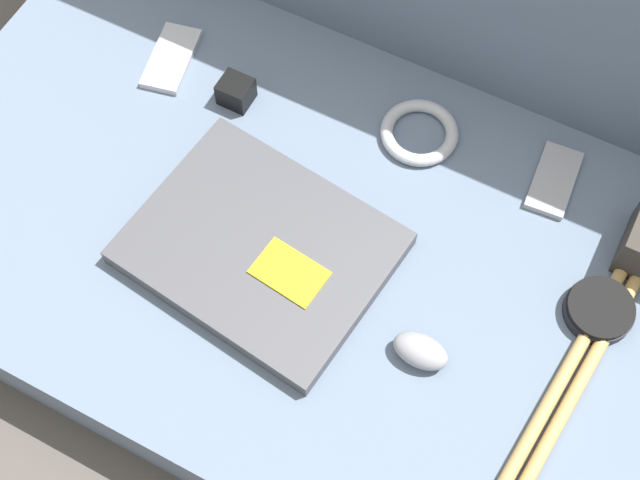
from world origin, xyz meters
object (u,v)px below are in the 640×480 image
object	(u,v)px
phone_black	(171,58)
charger_brick	(236,91)
laptop	(261,248)
phone_silver	(554,180)
computer_mouse	(421,351)
speaker_puck	(599,310)

from	to	relation	value
phone_black	charger_brick	xyz separation A→B (m)	(0.12, -0.02, 0.01)
laptop	phone_black	size ratio (longest dim) A/B	2.76
charger_brick	laptop	bearing A→B (deg)	-52.78
phone_silver	phone_black	xyz separation A→B (m)	(-0.57, -0.06, 0.00)
phone_silver	charger_brick	distance (m)	0.46
laptop	charger_brick	size ratio (longest dim) A/B	7.75
laptop	charger_brick	bearing A→B (deg)	134.18
phone_silver	phone_black	size ratio (longest dim) A/B	0.90
computer_mouse	speaker_puck	size ratio (longest dim) A/B	0.81
laptop	speaker_puck	size ratio (longest dim) A/B	3.96
phone_silver	speaker_puck	bearing A→B (deg)	-57.50
laptop	phone_silver	world-z (taller)	laptop
speaker_puck	phone_black	distance (m)	0.70
speaker_puck	computer_mouse	bearing A→B (deg)	-138.67
speaker_puck	phone_silver	distance (m)	0.20
phone_silver	phone_black	world-z (taller)	same
phone_black	laptop	bearing A→B (deg)	-50.59
computer_mouse	phone_black	bearing A→B (deg)	153.64
phone_silver	phone_black	bearing A→B (deg)	-178.26
computer_mouse	charger_brick	world-z (taller)	charger_brick
speaker_puck	laptop	bearing A→B (deg)	-163.83
speaker_puck	charger_brick	size ratio (longest dim) A/B	1.96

